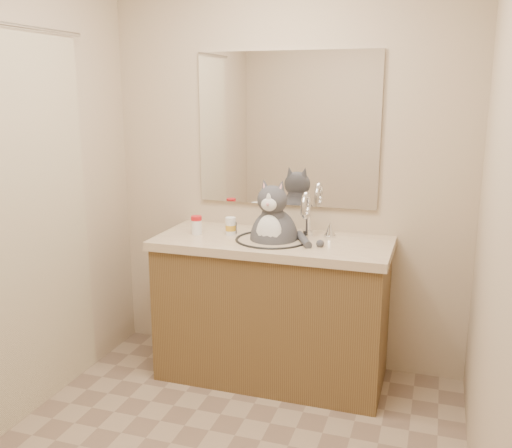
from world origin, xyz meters
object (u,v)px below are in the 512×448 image
at_px(pill_bottle_orange, 231,226).
at_px(cat, 274,236).
at_px(grey_canister, 233,228).
at_px(pill_bottle_redcap, 197,225).

bearing_deg(pill_bottle_orange, cat, -3.74).
bearing_deg(grey_canister, pill_bottle_orange, -96.89).
relative_size(cat, pill_bottle_redcap, 5.08).
distance_m(pill_bottle_redcap, grey_canister, 0.22).
relative_size(pill_bottle_redcap, grey_canister, 1.57).
bearing_deg(cat, pill_bottle_redcap, -176.09).
xyz_separation_m(pill_bottle_redcap, pill_bottle_orange, (0.19, 0.05, -0.01)).
bearing_deg(pill_bottle_orange, pill_bottle_redcap, -165.39).
height_order(pill_bottle_redcap, grey_canister, pill_bottle_redcap).
relative_size(pill_bottle_redcap, pill_bottle_orange, 1.05).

